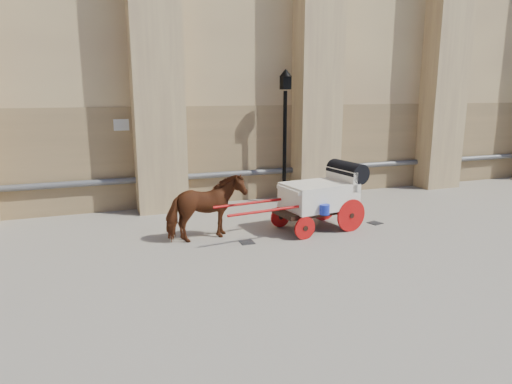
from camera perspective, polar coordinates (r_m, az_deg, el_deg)
name	(u,v)px	position (r m, az deg, el deg)	size (l,w,h in m)	color
ground	(231,244)	(10.58, -3.10, -6.46)	(90.00, 90.00, 0.00)	gray
horse	(206,208)	(10.68, -6.29, -2.03)	(0.83, 1.82, 1.54)	#572911
carriage	(323,194)	(11.64, 8.38, -0.21)	(3.92, 1.50, 1.67)	black
street_lamp	(285,133)	(14.09, 3.63, 7.39)	(0.38, 0.38, 4.09)	black
drain_grate_near	(247,242)	(10.63, -1.12, -6.32)	(0.32, 0.32, 0.01)	black
drain_grate_far	(375,223)	(12.55, 14.64, -3.77)	(0.32, 0.32, 0.01)	black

